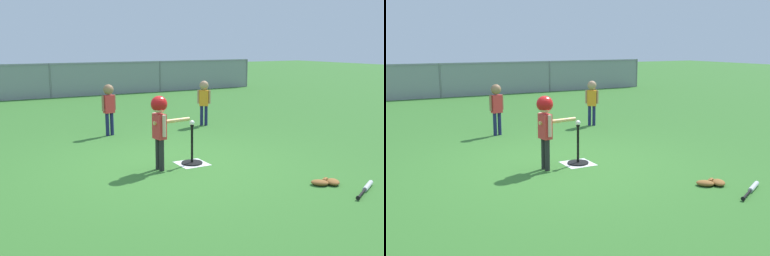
% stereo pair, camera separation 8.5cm
% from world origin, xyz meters
% --- Properties ---
extents(ground_plane, '(60.00, 60.00, 0.00)m').
position_xyz_m(ground_plane, '(0.00, 0.00, 0.00)').
color(ground_plane, '#336B28').
extents(home_plate, '(0.44, 0.44, 0.01)m').
position_xyz_m(home_plate, '(0.28, -0.06, 0.00)').
color(home_plate, white).
rests_on(home_plate, ground_plane).
extents(batting_tee, '(0.32, 0.32, 0.59)m').
position_xyz_m(batting_tee, '(0.28, -0.06, 0.09)').
color(batting_tee, black).
rests_on(batting_tee, ground_plane).
extents(baseball_on_tee, '(0.07, 0.07, 0.07)m').
position_xyz_m(baseball_on_tee, '(0.28, -0.06, 0.63)').
color(baseball_on_tee, white).
rests_on(baseball_on_tee, batting_tee).
extents(batter_child, '(0.63, 0.30, 1.07)m').
position_xyz_m(batter_child, '(-0.28, -0.13, 0.76)').
color(batter_child, '#262626').
rests_on(batter_child, ground_plane).
extents(fielder_deep_center, '(0.25, 0.21, 0.99)m').
position_xyz_m(fielder_deep_center, '(1.99, 2.52, 0.64)').
color(fielder_deep_center, '#191E4C').
rests_on(fielder_deep_center, ground_plane).
extents(fielder_near_left, '(0.30, 0.20, 1.01)m').
position_xyz_m(fielder_near_left, '(-0.17, 2.50, 0.65)').
color(fielder_near_left, '#191E4C').
rests_on(fielder_near_left, ground_plane).
extents(spare_bat_silver, '(0.64, 0.37, 0.06)m').
position_xyz_m(spare_bat_silver, '(1.61, -2.14, 0.03)').
color(spare_bat_silver, silver).
rests_on(spare_bat_silver, ground_plane).
extents(glove_by_plate, '(0.27, 0.26, 0.07)m').
position_xyz_m(glove_by_plate, '(1.23, -1.73, 0.04)').
color(glove_by_plate, brown).
rests_on(glove_by_plate, ground_plane).
extents(glove_near_bats, '(0.25, 0.27, 0.07)m').
position_xyz_m(glove_near_bats, '(1.40, -1.79, 0.04)').
color(glove_near_bats, brown).
rests_on(glove_near_bats, ground_plane).
extents(outfield_fence, '(16.06, 0.06, 1.15)m').
position_xyz_m(outfield_fence, '(0.00, 9.19, 0.62)').
color(outfield_fence, slate).
rests_on(outfield_fence, ground_plane).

